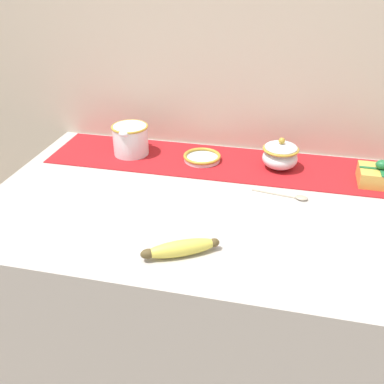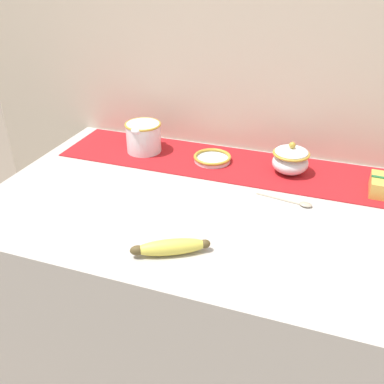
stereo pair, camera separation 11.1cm
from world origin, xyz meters
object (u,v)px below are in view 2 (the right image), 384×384
at_px(sugar_bowl, 291,160).
at_px(cream_pitcher, 144,136).
at_px(banana, 171,247).
at_px(spoon, 301,204).
at_px(small_dish, 212,158).

bearing_deg(sugar_bowl, cream_pitcher, 179.90).
xyz_separation_m(banana, spoon, (0.25, 0.31, -0.01)).
bearing_deg(cream_pitcher, banana, -59.18).
xyz_separation_m(cream_pitcher, banana, (0.29, -0.49, -0.04)).
distance_m(small_dish, spoon, 0.35).
distance_m(sugar_bowl, small_dish, 0.25).
height_order(sugar_bowl, spoon, sugar_bowl).
xyz_separation_m(sugar_bowl, banana, (-0.19, -0.49, -0.03)).
distance_m(cream_pitcher, spoon, 0.57).
distance_m(cream_pitcher, sugar_bowl, 0.49).
height_order(banana, spoon, banana).
xyz_separation_m(cream_pitcher, spoon, (0.54, -0.18, -0.05)).
height_order(cream_pitcher, sugar_bowl, cream_pitcher).
bearing_deg(banana, spoon, 51.00).
relative_size(banana, spoon, 1.09).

